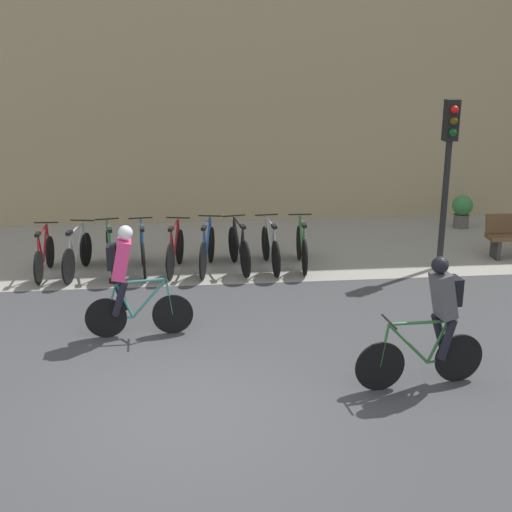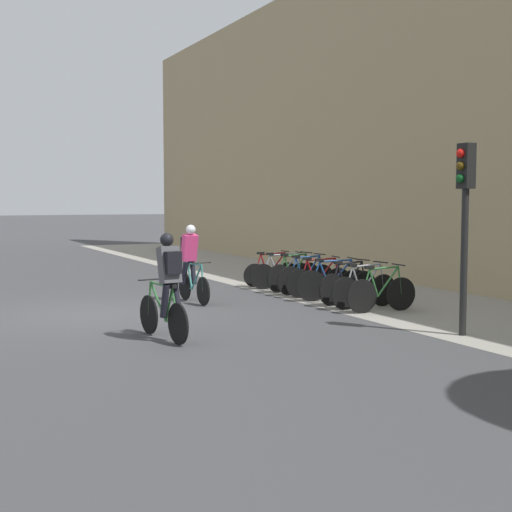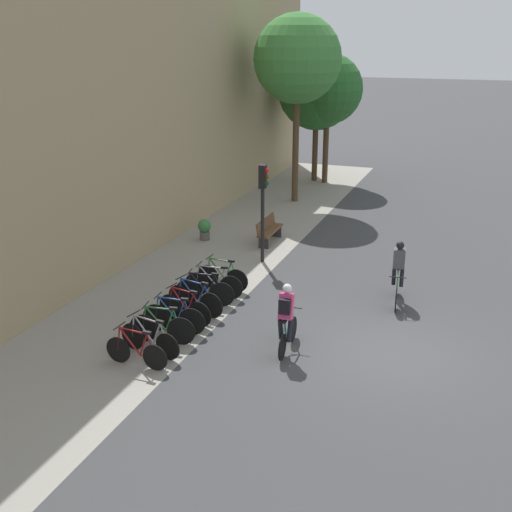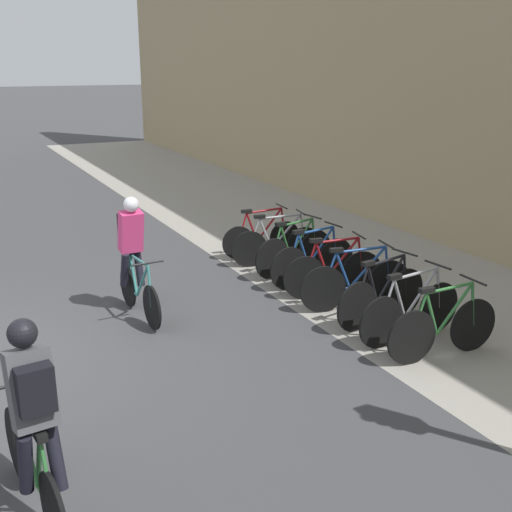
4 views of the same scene
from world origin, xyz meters
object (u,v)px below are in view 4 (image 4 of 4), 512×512
Objects in this scene: parked_bike_0 at (262,236)px; parked_bike_2 at (294,251)px; parked_bike_1 at (277,243)px; parked_bike_3 at (313,261)px; parked_bike_6 at (382,296)px; parked_bike_8 at (443,327)px; cyclist_pink at (133,252)px; parked_bike_7 at (411,310)px; cyclist_grey at (33,421)px; parked_bike_4 at (333,271)px; parked_bike_5 at (356,282)px.

parked_bike_0 is 0.97× the size of parked_bike_2.
parked_bike_1 is 1.24m from parked_bike_3.
parked_bike_6 is 1.24m from parked_bike_8.
parked_bike_7 is (2.55, 2.99, -0.53)m from cyclist_pink.
cyclist_grey is 1.04× the size of parked_bike_1.
parked_bike_4 is at bearing 0.03° from parked_bike_0.
parked_bike_3 is (1.86, 0.00, 0.03)m from parked_bike_0.
parked_bike_6 reaches higher than parked_bike_7.
parked_bike_6 is (2.47, -0.00, -0.00)m from parked_bike_2.
parked_bike_8 is (1.24, 0.00, -0.00)m from parked_bike_6.
parked_bike_2 reaches higher than parked_bike_7.
parked_bike_7 is at bearing -0.03° from parked_bike_4.
parked_bike_2 is 3.71m from parked_bike_8.
parked_bike_2 is at bearing 179.98° from parked_bike_4.
parked_bike_4 is 0.62m from parked_bike_5.
parked_bike_6 is at bearing -0.01° from parked_bike_3.
parked_bike_0 is 0.97× the size of parked_bike_8.
parked_bike_0 is 3.71m from parked_bike_6.
parked_bike_7 is at bearing -0.02° from parked_bike_2.
parked_bike_2 is 0.94× the size of parked_bike_5.
cyclist_grey is 5.23m from parked_bike_7.
parked_bike_3 is (-4.03, 4.97, -0.53)m from cyclist_grey.
parked_bike_2 is 1.00× the size of parked_bike_8.
parked_bike_1 is at bearing -179.96° from parked_bike_4.
parked_bike_2 is at bearing 179.99° from parked_bike_6.
cyclist_pink is 1.06× the size of parked_bike_8.
parked_bike_0 is 0.98× the size of parked_bike_4.
cyclist_grey is at bearing -50.98° from parked_bike_3.
parked_bike_4 is at bearing 179.93° from parked_bike_5.
cyclist_pink is 3.53m from parked_bike_0.
cyclist_grey is 1.07× the size of parked_bike_8.
parked_bike_7 is (0.62, -0.00, -0.00)m from parked_bike_6.
parked_bike_6 is at bearing 113.60° from cyclist_grey.
parked_bike_6 is (1.86, -0.00, -0.00)m from parked_bike_3.
parked_bike_8 is (4.95, 0.00, 0.02)m from parked_bike_0.
parked_bike_0 is at bearing 139.82° from cyclist_grey.
cyclist_pink reaches higher than parked_bike_0.
parked_bike_5 reaches higher than parked_bike_7.
cyclist_grey is at bearing -79.34° from parked_bike_8.
cyclist_pink reaches higher than parked_bike_7.
parked_bike_4 is (1.23, -0.00, -0.01)m from parked_bike_2.
cyclist_pink reaches higher than parked_bike_4.
parked_bike_6 is (1.24, 0.00, 0.01)m from parked_bike_4.
parked_bike_6 is at bearing 57.24° from cyclist_pink.
cyclist_grey reaches higher than parked_bike_0.
parked_bike_5 is (1.85, -0.00, 0.00)m from parked_bike_2.
parked_bike_7 reaches higher than parked_bike_1.
parked_bike_5 is 1.05× the size of parked_bike_6.
parked_bike_4 is (1.85, 0.00, 0.01)m from parked_bike_1.
parked_bike_7 is (3.09, -0.00, -0.00)m from parked_bike_2.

